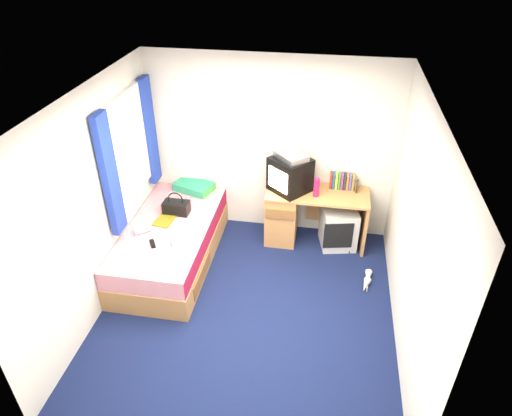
% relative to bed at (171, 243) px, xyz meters
% --- Properties ---
extents(ground, '(3.40, 3.40, 0.00)m').
position_rel_bed_xyz_m(ground, '(1.10, -0.70, -0.27)').
color(ground, '#0C1438').
rests_on(ground, ground).
extents(room_shell, '(3.40, 3.40, 3.40)m').
position_rel_bed_xyz_m(room_shell, '(1.10, -0.70, 1.18)').
color(room_shell, white).
rests_on(room_shell, ground).
extents(bed, '(1.01, 2.00, 0.54)m').
position_rel_bed_xyz_m(bed, '(0.00, 0.00, 0.00)').
color(bed, tan).
rests_on(bed, ground).
extents(pillow, '(0.58, 0.46, 0.11)m').
position_rel_bed_xyz_m(pillow, '(0.07, 0.87, 0.33)').
color(pillow, teal).
rests_on(pillow, bed).
extents(desk, '(1.30, 0.55, 0.75)m').
position_rel_bed_xyz_m(desk, '(1.48, 0.74, 0.14)').
color(desk, tan).
rests_on(desk, ground).
extents(storage_cube, '(0.52, 0.52, 0.55)m').
position_rel_bed_xyz_m(storage_cube, '(2.06, 0.69, 0.01)').
color(storage_cube, silver).
rests_on(storage_cube, ground).
extents(crt_tv, '(0.61, 0.60, 0.44)m').
position_rel_bed_xyz_m(crt_tv, '(1.39, 0.74, 0.70)').
color(crt_tv, black).
rests_on(crt_tv, desk).
extents(vcr, '(0.47, 0.47, 0.07)m').
position_rel_bed_xyz_m(vcr, '(1.39, 0.74, 0.96)').
color(vcr, '#B9B9BB').
rests_on(vcr, crt_tv).
extents(book_row, '(0.31, 0.13, 0.20)m').
position_rel_bed_xyz_m(book_row, '(2.05, 0.90, 0.58)').
color(book_row, maroon).
rests_on(book_row, desk).
extents(picture_frame, '(0.03, 0.12, 0.14)m').
position_rel_bed_xyz_m(picture_frame, '(2.24, 0.85, 0.55)').
color(picture_frame, '#322310').
rests_on(picture_frame, desk).
extents(pink_water_bottle, '(0.08, 0.08, 0.23)m').
position_rel_bed_xyz_m(pink_water_bottle, '(1.73, 0.65, 0.60)').
color(pink_water_bottle, '#D21D51').
rests_on(pink_water_bottle, desk).
extents(aerosol_can, '(0.07, 0.07, 0.19)m').
position_rel_bed_xyz_m(aerosol_can, '(1.64, 0.83, 0.58)').
color(aerosol_can, silver).
rests_on(aerosol_can, desk).
extents(handbag, '(0.33, 0.19, 0.30)m').
position_rel_bed_xyz_m(handbag, '(0.01, 0.28, 0.36)').
color(handbag, black).
rests_on(handbag, bed).
extents(towel, '(0.33, 0.30, 0.09)m').
position_rel_bed_xyz_m(towel, '(0.30, -0.30, 0.32)').
color(towel, white).
rests_on(towel, bed).
extents(magazine, '(0.24, 0.30, 0.01)m').
position_rel_bed_xyz_m(magazine, '(-0.08, 0.08, 0.28)').
color(magazine, gold).
rests_on(magazine, bed).
extents(water_bottle, '(0.20, 0.17, 0.07)m').
position_rel_bed_xyz_m(water_bottle, '(-0.25, -0.19, 0.31)').
color(water_bottle, silver).
rests_on(water_bottle, bed).
extents(colour_swatch_fan, '(0.23, 0.11, 0.01)m').
position_rel_bed_xyz_m(colour_swatch_fan, '(0.08, -0.58, 0.28)').
color(colour_swatch_fan, gold).
rests_on(colour_swatch_fan, bed).
extents(remote_control, '(0.12, 0.16, 0.02)m').
position_rel_bed_xyz_m(remote_control, '(-0.06, -0.40, 0.28)').
color(remote_control, black).
rests_on(remote_control, bed).
extents(window_assembly, '(0.11, 1.42, 1.40)m').
position_rel_bed_xyz_m(window_assembly, '(-0.45, 0.20, 1.15)').
color(window_assembly, silver).
rests_on(window_assembly, room_shell).
extents(white_heels, '(0.16, 0.38, 0.09)m').
position_rel_bed_xyz_m(white_heels, '(2.43, -0.05, -0.23)').
color(white_heels, silver).
rests_on(white_heels, ground).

